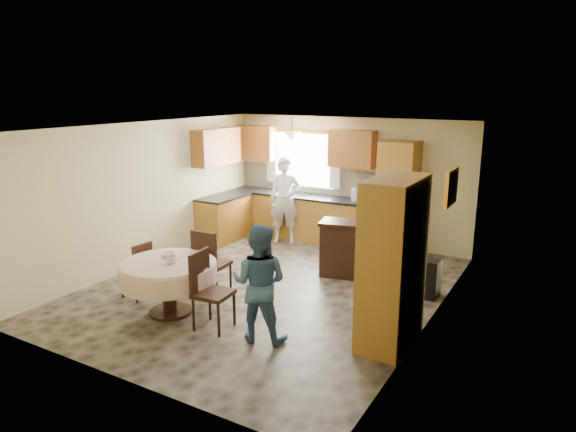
% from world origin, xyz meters
% --- Properties ---
extents(floor, '(5.00, 6.00, 0.01)m').
position_xyz_m(floor, '(0.00, 0.00, 0.00)').
color(floor, '#6F634E').
rests_on(floor, ground).
extents(ceiling, '(5.00, 6.00, 0.01)m').
position_xyz_m(ceiling, '(0.00, 0.00, 2.50)').
color(ceiling, white).
rests_on(ceiling, wall_back).
extents(wall_back, '(5.00, 0.02, 2.50)m').
position_xyz_m(wall_back, '(0.00, 3.00, 1.25)').
color(wall_back, '#C7BA80').
rests_on(wall_back, floor).
extents(wall_front, '(5.00, 0.02, 2.50)m').
position_xyz_m(wall_front, '(0.00, -3.00, 1.25)').
color(wall_front, '#C7BA80').
rests_on(wall_front, floor).
extents(wall_left, '(0.02, 6.00, 2.50)m').
position_xyz_m(wall_left, '(-2.50, 0.00, 1.25)').
color(wall_left, '#C7BA80').
rests_on(wall_left, floor).
extents(wall_right, '(0.02, 6.00, 2.50)m').
position_xyz_m(wall_right, '(2.50, 0.00, 1.25)').
color(wall_right, '#C7BA80').
rests_on(wall_right, floor).
extents(window, '(1.40, 0.03, 1.10)m').
position_xyz_m(window, '(-1.00, 2.98, 1.60)').
color(window, white).
rests_on(window, wall_back).
extents(curtain_left, '(0.22, 0.02, 1.15)m').
position_xyz_m(curtain_left, '(-1.75, 2.93, 1.65)').
color(curtain_left, white).
rests_on(curtain_left, wall_back).
extents(curtain_right, '(0.22, 0.02, 1.15)m').
position_xyz_m(curtain_right, '(-0.25, 2.93, 1.65)').
color(curtain_right, white).
rests_on(curtain_right, wall_back).
extents(base_cab_back, '(3.30, 0.60, 0.88)m').
position_xyz_m(base_cab_back, '(-0.85, 2.70, 0.44)').
color(base_cab_back, gold).
rests_on(base_cab_back, floor).
extents(counter_back, '(3.30, 0.64, 0.04)m').
position_xyz_m(counter_back, '(-0.85, 2.70, 0.90)').
color(counter_back, black).
rests_on(counter_back, base_cab_back).
extents(base_cab_left, '(0.60, 1.20, 0.88)m').
position_xyz_m(base_cab_left, '(-2.20, 1.80, 0.44)').
color(base_cab_left, gold).
rests_on(base_cab_left, floor).
extents(counter_left, '(0.64, 1.20, 0.04)m').
position_xyz_m(counter_left, '(-2.20, 1.80, 0.90)').
color(counter_left, black).
rests_on(counter_left, base_cab_left).
extents(backsplash, '(3.30, 0.02, 0.55)m').
position_xyz_m(backsplash, '(-0.85, 2.99, 1.18)').
color(backsplash, beige).
rests_on(backsplash, wall_back).
extents(wall_cab_left, '(0.85, 0.33, 0.72)m').
position_xyz_m(wall_cab_left, '(-2.05, 2.83, 1.91)').
color(wall_cab_left, '#AC5D2B').
rests_on(wall_cab_left, wall_back).
extents(wall_cab_right, '(0.90, 0.33, 0.72)m').
position_xyz_m(wall_cab_right, '(0.15, 2.83, 1.91)').
color(wall_cab_right, '#AC5D2B').
rests_on(wall_cab_right, wall_back).
extents(wall_cab_side, '(0.33, 1.20, 0.72)m').
position_xyz_m(wall_cab_side, '(-2.33, 1.80, 1.91)').
color(wall_cab_side, '#AC5D2B').
rests_on(wall_cab_side, wall_left).
extents(oven_tower, '(0.66, 0.62, 2.12)m').
position_xyz_m(oven_tower, '(1.15, 2.69, 1.06)').
color(oven_tower, gold).
rests_on(oven_tower, floor).
extents(oven_upper, '(0.56, 0.01, 0.45)m').
position_xyz_m(oven_upper, '(1.15, 2.38, 1.25)').
color(oven_upper, black).
rests_on(oven_upper, oven_tower).
extents(oven_lower, '(0.56, 0.01, 0.45)m').
position_xyz_m(oven_lower, '(1.15, 2.38, 0.75)').
color(oven_lower, black).
rests_on(oven_lower, oven_tower).
extents(pendant, '(0.36, 0.36, 0.18)m').
position_xyz_m(pendant, '(-1.00, 2.50, 2.12)').
color(pendant, beige).
rests_on(pendant, ceiling).
extents(sideboard, '(1.30, 0.74, 0.87)m').
position_xyz_m(sideboard, '(1.00, 1.15, 0.44)').
color(sideboard, '#341A0E').
rests_on(sideboard, floor).
extents(space_heater, '(0.44, 0.31, 0.59)m').
position_xyz_m(space_heater, '(2.20, 0.89, 0.29)').
color(space_heater, black).
rests_on(space_heater, floor).
extents(cupboard, '(0.54, 1.07, 2.05)m').
position_xyz_m(cupboard, '(2.22, -0.74, 1.03)').
color(cupboard, gold).
rests_on(cupboard, floor).
extents(dining_table, '(1.32, 1.32, 0.75)m').
position_xyz_m(dining_table, '(-0.70, -1.47, 0.59)').
color(dining_table, '#341A0E').
rests_on(dining_table, floor).
extents(chair_left, '(0.40, 0.40, 0.85)m').
position_xyz_m(chair_left, '(-1.45, -1.28, 0.47)').
color(chair_left, '#341A0E').
rests_on(chair_left, floor).
extents(chair_back, '(0.48, 0.48, 1.04)m').
position_xyz_m(chair_back, '(-0.59, -0.72, 0.57)').
color(chair_back, '#341A0E').
rests_on(chair_back, floor).
extents(chair_right, '(0.48, 0.48, 1.02)m').
position_xyz_m(chair_right, '(0.04, -1.53, 0.56)').
color(chair_right, '#341A0E').
rests_on(chair_right, floor).
extents(framed_picture, '(0.06, 0.64, 0.53)m').
position_xyz_m(framed_picture, '(2.47, 0.97, 1.68)').
color(framed_picture, gold).
rests_on(framed_picture, wall_right).
extents(microwave, '(0.54, 0.40, 0.27)m').
position_xyz_m(microwave, '(0.55, 2.65, 1.06)').
color(microwave, silver).
rests_on(microwave, counter_back).
extents(person_sink, '(0.74, 0.63, 1.73)m').
position_xyz_m(person_sink, '(-1.05, 2.30, 0.86)').
color(person_sink, silver).
rests_on(person_sink, floor).
extents(person_dining, '(0.83, 0.71, 1.48)m').
position_xyz_m(person_dining, '(0.80, -1.48, 0.74)').
color(person_dining, '#3A5C7F').
rests_on(person_dining, floor).
extents(bowl_sideboard, '(0.28, 0.28, 0.06)m').
position_xyz_m(bowl_sideboard, '(0.60, 1.15, 0.90)').
color(bowl_sideboard, '#B2B2B2').
rests_on(bowl_sideboard, sideboard).
extents(bottle_sideboard, '(0.14, 0.14, 0.29)m').
position_xyz_m(bottle_sideboard, '(1.37, 1.15, 1.02)').
color(bottle_sideboard, silver).
rests_on(bottle_sideboard, sideboard).
extents(cup_table, '(0.14, 0.14, 0.11)m').
position_xyz_m(cup_table, '(-0.60, -1.49, 0.80)').
color(cup_table, '#B2B2B2').
rests_on(cup_table, dining_table).
extents(bowl_table, '(0.24, 0.24, 0.06)m').
position_xyz_m(bowl_table, '(-0.84, -1.31, 0.78)').
color(bowl_table, '#B2B2B2').
rests_on(bowl_table, dining_table).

